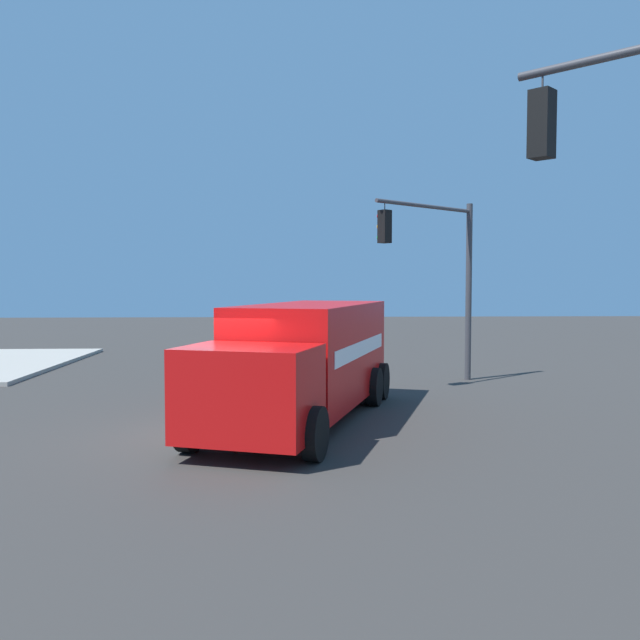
# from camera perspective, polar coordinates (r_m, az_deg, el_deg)

# --- Properties ---
(ground_plane) EXTENTS (100.00, 100.00, 0.00)m
(ground_plane) POSITION_cam_1_polar(r_m,az_deg,el_deg) (14.20, -9.07, -9.90)
(ground_plane) COLOR #33302D
(delivery_truck) EXTENTS (8.60, 5.06, 2.70)m
(delivery_truck) POSITION_cam_1_polar(r_m,az_deg,el_deg) (15.52, -1.36, -3.39)
(delivery_truck) COLOR red
(delivery_truck) RESTS_ON ground
(traffic_light_primary) EXTENTS (2.89, 3.59, 5.82)m
(traffic_light_primary) POSITION_cam_1_polar(r_m,az_deg,el_deg) (21.38, 10.35, 4.84)
(traffic_light_primary) COLOR #38383D
(traffic_light_primary) RESTS_ON ground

